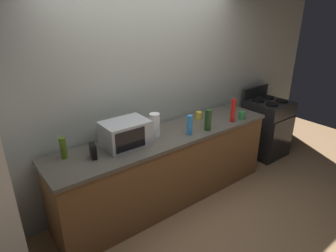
{
  "coord_description": "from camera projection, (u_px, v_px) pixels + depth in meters",
  "views": [
    {
      "loc": [
        -1.88,
        -2.03,
        2.29
      ],
      "look_at": [
        0.0,
        0.4,
        1.0
      ],
      "focal_mm": 31.02,
      "sensor_mm": 36.0,
      "label": 1
    }
  ],
  "objects": [
    {
      "name": "bottle_wine",
      "position": [
        208.0,
        120.0,
        3.44
      ],
      "size": [
        0.08,
        0.08,
        0.25
      ],
      "primitive_type": "cylinder",
      "color": "#1E3F19",
      "rests_on": "counter_run"
    },
    {
      "name": "microwave",
      "position": [
        126.0,
        133.0,
        3.05
      ],
      "size": [
        0.48,
        0.35,
        0.27
      ],
      "color": "#B7BABF",
      "rests_on": "counter_run"
    },
    {
      "name": "bottle_spray_cleaner",
      "position": [
        189.0,
        125.0,
        3.32
      ],
      "size": [
        0.06,
        0.06,
        0.23
      ],
      "primitive_type": "cylinder",
      "color": "#338CE5",
      "rests_on": "counter_run"
    },
    {
      "name": "counter_run",
      "position": [
        168.0,
        167.0,
        3.54
      ],
      "size": [
        2.84,
        0.64,
        0.9
      ],
      "color": "brown",
      "rests_on": "ground_plane"
    },
    {
      "name": "bottle_hot_sauce",
      "position": [
        233.0,
        111.0,
        3.67
      ],
      "size": [
        0.06,
        0.06,
        0.3
      ],
      "primitive_type": "cylinder",
      "color": "red",
      "rests_on": "counter_run"
    },
    {
      "name": "paper_towel_roll",
      "position": [
        155.0,
        125.0,
        3.27
      ],
      "size": [
        0.12,
        0.12,
        0.27
      ],
      "primitive_type": "cylinder",
      "color": "white",
      "rests_on": "counter_run"
    },
    {
      "name": "bottle_olive_oil",
      "position": [
        63.0,
        148.0,
        2.8
      ],
      "size": [
        0.06,
        0.06,
        0.22
      ],
      "primitive_type": "cylinder",
      "color": "#4C6B19",
      "rests_on": "counter_run"
    },
    {
      "name": "mug_green",
      "position": [
        242.0,
        115.0,
        3.81
      ],
      "size": [
        0.08,
        0.08,
        0.1
      ],
      "primitive_type": "cylinder",
      "color": "#2D8C47",
      "rests_on": "counter_run"
    },
    {
      "name": "cordless_phone",
      "position": [
        93.0,
        151.0,
        2.81
      ],
      "size": [
        0.07,
        0.12,
        0.15
      ],
      "primitive_type": "cube",
      "rotation": [
        0.0,
        0.0,
        -0.2
      ],
      "color": "black",
      "rests_on": "counter_run"
    },
    {
      "name": "ground_plane",
      "position": [
        189.0,
        214.0,
        3.42
      ],
      "size": [
        8.0,
        8.0,
        0.0
      ],
      "primitive_type": "plane",
      "color": "#93704C"
    },
    {
      "name": "mug_yellow",
      "position": [
        199.0,
        115.0,
        3.81
      ],
      "size": [
        0.08,
        0.08,
        0.09
      ],
      "primitive_type": "cylinder",
      "color": "yellow",
      "rests_on": "counter_run"
    },
    {
      "name": "back_wall",
      "position": [
        147.0,
        89.0,
        3.49
      ],
      "size": [
        6.4,
        0.1,
        2.7
      ],
      "primitive_type": "cube",
      "color": "#9EA399",
      "rests_on": "ground_plane"
    },
    {
      "name": "stove_range",
      "position": [
        266.0,
        127.0,
        4.67
      ],
      "size": [
        0.6,
        0.61,
        1.08
      ],
      "color": "black",
      "rests_on": "ground_plane"
    }
  ]
}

